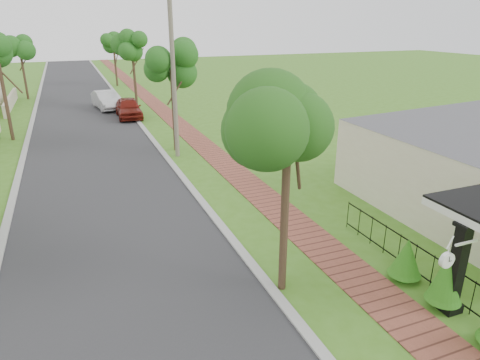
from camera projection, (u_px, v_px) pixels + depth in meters
ground at (274, 330)px, 10.40m from camera, size 160.00×160.00×0.00m
road at (90, 141)px, 26.75m from camera, size 7.00×120.00×0.02m
kerb_right at (149, 135)px, 28.02m from camera, size 0.30×120.00×0.10m
kerb_left at (26, 147)px, 25.48m from camera, size 0.30×120.00×0.10m
sidewalk at (187, 132)px, 28.92m from camera, size 1.50×120.00×0.03m
porch_post at (456, 273)px, 10.72m from camera, size 0.48×0.48×2.52m
picket_fence at (433, 270)px, 11.92m from camera, size 0.03×8.02×1.00m
street_trees at (78, 57)px, 31.15m from camera, size 10.70×37.65×5.89m
hedge_row at (477, 300)px, 10.10m from camera, size 0.86×4.86×2.24m
parked_car_red at (129, 108)px, 32.76m from camera, size 1.94×4.48×1.51m
parked_car_white at (106, 100)px, 35.93m from camera, size 2.23×4.70×1.49m
near_tree at (288, 121)px, 10.37m from camera, size 2.33×2.33×5.99m
utility_pole at (174, 77)px, 22.19m from camera, size 1.20×0.24×8.51m
station_clock at (448, 259)px, 9.79m from camera, size 1.05×0.13×0.57m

